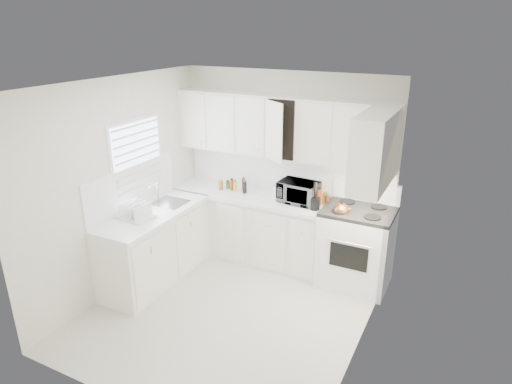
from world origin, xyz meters
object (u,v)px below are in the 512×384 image
Objects in this scene: dish_rack at (135,209)px; tea_kettle at (341,210)px; rice_cooker at (280,191)px; stove at (357,237)px; microwave at (299,190)px; utensil_crock at (316,196)px.

tea_kettle is at bearing 32.58° from dish_rack.
rice_cooker is 0.55× the size of dish_rack.
stove is 5.46× the size of tea_kettle.
stove is at bearing 42.11° from tea_kettle.
dish_rack is (-2.21, -1.13, 0.01)m from tea_kettle.
dish_rack is at bearing -152.44° from tea_kettle.
microwave is at bearing 16.13° from rice_cooker.
stove reaches higher than microwave.
stove reaches higher than tea_kettle.
stove is 3.24× the size of dish_rack.
utensil_crock is at bearing 3.12° from rice_cooker.
rice_cooker is (-1.09, 0.09, 0.40)m from stove.
tea_kettle is 0.38m from utensil_crock.
utensil_crock is (-0.36, 0.09, 0.09)m from tea_kettle.
dish_rack reaches higher than rice_cooker.
stove is 5.94× the size of rice_cooker.
stove is 0.73m from utensil_crock.
dish_rack is (-2.39, -1.29, 0.40)m from stove.
microwave is 0.27m from rice_cooker.
stove is at bearing -1.16° from microwave.
tea_kettle is 0.48× the size of microwave.
dish_rack is (-1.85, -1.22, -0.08)m from utensil_crock.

